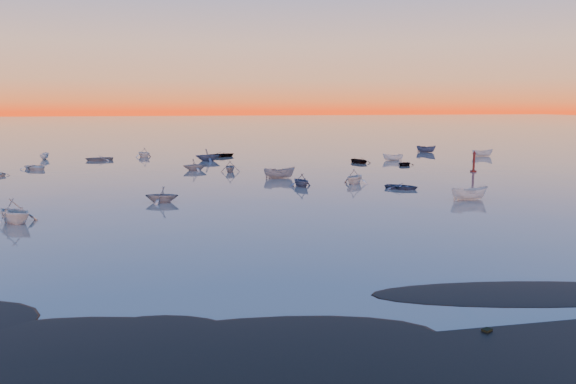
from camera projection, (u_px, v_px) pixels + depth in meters
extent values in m
plane|color=#6F655C|center=(211.00, 147.00, 122.84)|extent=(600.00, 600.00, 0.00)
imported|color=silver|center=(469.00, 200.00, 56.17)|extent=(1.72, 3.94, 1.35)
imported|color=#364768|center=(301.00, 186.00, 65.28)|extent=(3.62, 2.45, 1.16)
cylinder|color=#400F0D|center=(473.00, 171.00, 78.92)|extent=(0.87, 0.87, 0.29)
cylinder|color=#400F0D|center=(474.00, 163.00, 78.73)|extent=(0.31, 0.31, 2.51)
cone|color=#400F0D|center=(474.00, 152.00, 78.50)|extent=(0.58, 0.58, 0.48)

